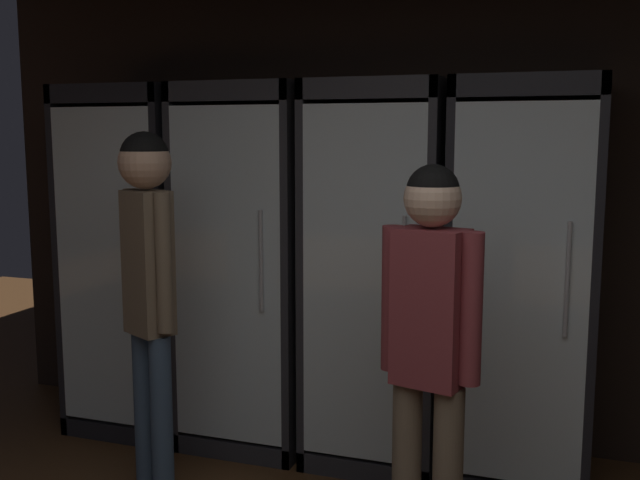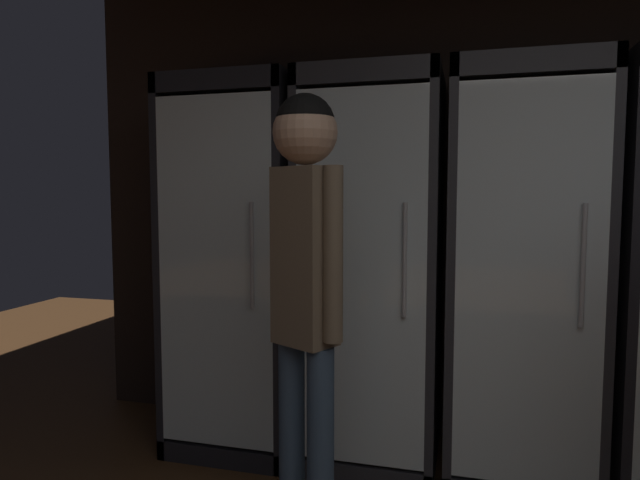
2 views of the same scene
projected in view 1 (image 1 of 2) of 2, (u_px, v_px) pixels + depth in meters
The scene contains 7 objects.
wall_back at pixel (497, 188), 3.89m from camera, with size 6.00×0.06×2.80m, color black.
cooler_far_left at pixel (143, 261), 4.27m from camera, with size 0.67×0.67×1.94m.
cooler_left at pixel (255, 269), 4.05m from camera, with size 0.67×0.67×1.94m.
cooler_center at pixel (381, 276), 3.82m from camera, with size 0.67×0.67×1.94m.
cooler_right at pixel (524, 287), 3.59m from camera, with size 0.67×0.67×1.94m.
shopper_near at pixel (148, 271), 3.17m from camera, with size 0.30×0.23×1.70m.
shopper_far at pixel (430, 333), 2.70m from camera, with size 0.38×0.23×1.58m.
Camera 1 is at (0.38, -0.95, 1.69)m, focal length 41.54 mm.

